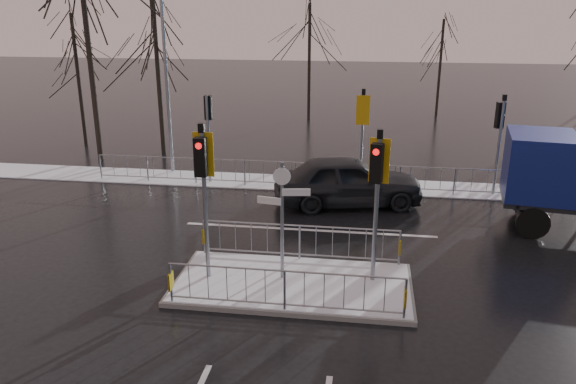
# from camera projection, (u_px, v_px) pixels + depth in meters

# --- Properties ---
(ground) EXTENTS (120.00, 120.00, 0.00)m
(ground) POSITION_uv_depth(u_px,v_px,m) (293.00, 287.00, 14.27)
(ground) COLOR black
(ground) RESTS_ON ground
(snow_verge) EXTENTS (30.00, 2.00, 0.04)m
(snow_verge) POSITION_uv_depth(u_px,v_px,m) (322.00, 184.00, 22.34)
(snow_verge) COLOR white
(snow_verge) RESTS_ON ground
(lane_markings) EXTENTS (8.00, 11.38, 0.01)m
(lane_markings) POSITION_uv_depth(u_px,v_px,m) (291.00, 293.00, 13.96)
(lane_markings) COLOR silver
(lane_markings) RESTS_ON ground
(traffic_island) EXTENTS (6.00, 3.04, 4.15)m
(traffic_island) POSITION_uv_depth(u_px,v_px,m) (292.00, 272.00, 14.16)
(traffic_island) COLOR slate
(traffic_island) RESTS_ON ground
(far_kerb_fixtures) EXTENTS (18.00, 0.65, 3.83)m
(far_kerb_fixtures) POSITION_uv_depth(u_px,v_px,m) (329.00, 164.00, 21.50)
(far_kerb_fixtures) COLOR gray
(far_kerb_fixtures) RESTS_ON ground
(car_far_lane) EXTENTS (5.53, 3.17, 1.77)m
(car_far_lane) POSITION_uv_depth(u_px,v_px,m) (348.00, 181.00, 19.84)
(car_far_lane) COLOR black
(car_far_lane) RESTS_ON ground
(flatbed_truck) EXTENTS (6.85, 3.33, 3.05)m
(flatbed_truck) POSITION_uv_depth(u_px,v_px,m) (570.00, 181.00, 17.42)
(flatbed_truck) COLOR black
(flatbed_truck) RESTS_ON ground
(tree_near_a) EXTENTS (4.75, 4.75, 8.97)m
(tree_near_a) POSITION_uv_depth(u_px,v_px,m) (86.00, 22.00, 24.08)
(tree_near_a) COLOR black
(tree_near_a) RESTS_ON ground
(tree_near_b) EXTENTS (4.00, 4.00, 7.55)m
(tree_near_b) POSITION_uv_depth(u_px,v_px,m) (156.00, 43.00, 25.45)
(tree_near_b) COLOR black
(tree_near_b) RESTS_ON ground
(tree_near_c) EXTENTS (3.50, 3.50, 6.61)m
(tree_near_c) POSITION_uv_depth(u_px,v_px,m) (76.00, 55.00, 27.21)
(tree_near_c) COLOR black
(tree_near_c) RESTS_ON ground
(tree_far_a) EXTENTS (3.75, 3.75, 7.08)m
(tree_far_a) POSITION_uv_depth(u_px,v_px,m) (309.00, 39.00, 33.65)
(tree_far_a) COLOR black
(tree_far_a) RESTS_ON ground
(tree_far_b) EXTENTS (3.25, 3.25, 6.14)m
(tree_far_b) POSITION_uv_depth(u_px,v_px,m) (441.00, 49.00, 34.65)
(tree_far_b) COLOR black
(tree_far_b) RESTS_ON ground
(street_lamp_left) EXTENTS (1.25, 0.18, 8.20)m
(street_lamp_left) POSITION_uv_depth(u_px,v_px,m) (167.00, 65.00, 22.63)
(street_lamp_left) COLOR gray
(street_lamp_left) RESTS_ON ground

